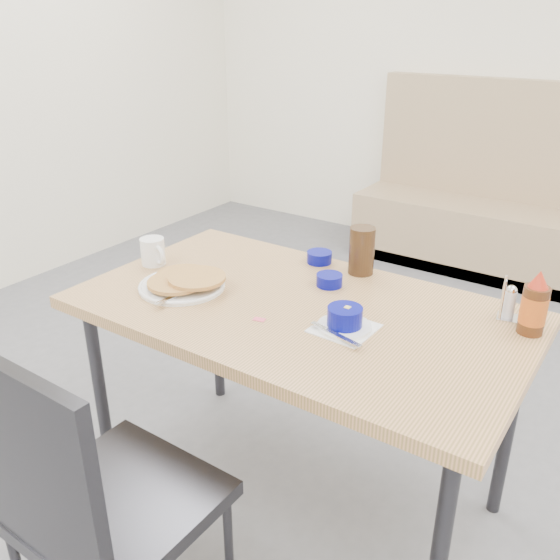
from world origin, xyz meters
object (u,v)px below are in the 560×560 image
Objects in this scene: coffee_mug at (153,251)px; grits_setting at (345,320)px; diner_chair at (86,495)px; creamer_bowl at (319,257)px; pancake_plate at (184,282)px; condiment_caddy at (518,306)px; butter_bowl at (329,280)px; dining_table at (298,323)px; booth_bench at (503,219)px; amber_tumbler at (362,251)px; syrup_bottle at (534,307)px.

coffee_mug reaches higher than grits_setting.
diner_chair is 1.15m from creamer_bowl.
pancake_plate reaches higher than creamer_bowl.
butter_bowl is at bearing 178.89° from condiment_caddy.
condiment_caddy is (0.59, 0.29, 0.11)m from dining_table.
diner_chair reaches higher than condiment_caddy.
butter_bowl is at bearing 17.74° from coffee_mug.
dining_table is 0.37m from creamer_bowl.
booth_bench is 3.33m from diner_chair.
pancake_plate is 0.58m from grits_setting.
amber_tumbler is (-0.15, 0.39, 0.05)m from grits_setting.
coffee_mug is at bearing -144.00° from creamer_bowl.
pancake_plate is 0.51m from creamer_bowl.
amber_tumbler is at bearing 0.00° from creamer_bowl.
amber_tumbler is (0.66, 0.35, 0.03)m from coffee_mug.
syrup_bottle is at bearing -58.92° from condiment_caddy.
coffee_mug is at bearing 125.32° from diner_chair.
diner_chair reaches higher than butter_bowl.
butter_bowl is 0.46× the size of syrup_bottle.
booth_bench is 2.66m from coffee_mug.
diner_chair is 5.87× the size of amber_tumbler.
coffee_mug reaches higher than butter_bowl.
booth_bench reaches higher than pancake_plate.
amber_tumbler reaches higher than creamer_bowl.
dining_table is 8.37× the size of amber_tumbler.
syrup_bottle is (0.60, -0.11, -0.00)m from amber_tumbler.
amber_tumbler is at bearing 76.73° from butter_bowl.
condiment_caddy is (0.58, 0.10, 0.02)m from butter_bowl.
booth_bench is at bearing 89.34° from diner_chair.
pancake_plate is at bearing -175.08° from grits_setting.
syrup_bottle is at bearing -74.50° from booth_bench.
diner_chair reaches higher than syrup_bottle.
booth_bench is at bearing 81.69° from pancake_plate.
booth_bench reaches higher than creamer_bowl.
coffee_mug is 0.75× the size of amber_tumbler.
pancake_plate reaches higher than dining_table.
syrup_bottle is at bearing 19.48° from dining_table.
booth_bench is 2.63m from grits_setting.
pancake_plate is at bearing -169.15° from condiment_caddy.
grits_setting is 0.51m from creamer_bowl.
diner_chair is (-0.08, -3.32, 0.22)m from booth_bench.
diner_chair reaches higher than dining_table.
pancake_plate reaches higher than butter_bowl.
butter_bowl is (0.09, 0.97, 0.21)m from diner_chair.
butter_bowl is 0.53× the size of amber_tumbler.
creamer_bowl is at bearing 128.93° from grits_setting.
grits_setting is 0.43m from amber_tumbler.
syrup_bottle is at bearing 55.32° from diner_chair.
syrup_bottle is (1.03, 0.33, 0.06)m from pancake_plate.
booth_bench is at bearing 105.50° from syrup_bottle.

